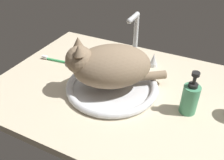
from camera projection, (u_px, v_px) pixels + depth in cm
name	position (u px, v px, depth cm)	size (l,w,h in cm)	color
countertop	(128.00, 93.00, 90.60)	(102.24, 69.57, 3.00)	beige
sink_basin	(112.00, 86.00, 89.73)	(34.79, 34.79, 2.71)	white
faucet	(135.00, 44.00, 101.31)	(20.78, 10.92, 22.88)	silver
cat	(107.00, 66.00, 84.16)	(34.82, 31.80, 18.14)	#8C755B
soap_pump_bottle	(190.00, 98.00, 76.86)	(5.48, 5.48, 15.70)	#4C9E70
toothbrush	(57.00, 60.00, 106.58)	(15.91, 2.67, 1.70)	#3FB266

